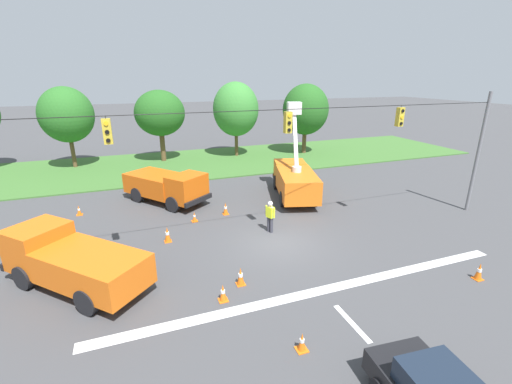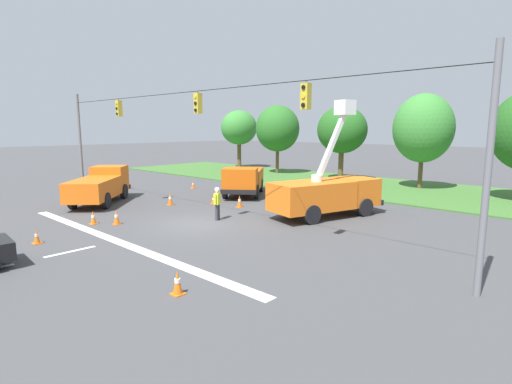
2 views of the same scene
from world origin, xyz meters
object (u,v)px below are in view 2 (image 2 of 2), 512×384
(traffic_cone_lane_edge_a, at_px, (93,218))
(tree_east, at_px, (423,128))
(utility_truck_support_far, at_px, (244,179))
(traffic_cone_far_left, at_px, (116,217))
(tree_far_west, at_px, (239,128))
(traffic_cone_near_bucket, at_px, (177,282))
(tree_west, at_px, (278,129))
(utility_truck_bucket_lift, at_px, (326,192))
(traffic_cone_lane_edge_b, at_px, (170,199))
(traffic_cone_centre_line, at_px, (193,185))
(road_worker, at_px, (217,202))
(tree_centre, at_px, (342,130))
(traffic_cone_foreground_left, at_px, (213,200))
(traffic_cone_foreground_right, at_px, (37,237))
(traffic_cone_far_right, at_px, (240,201))
(utility_truck_support_near, at_px, (100,185))

(traffic_cone_lane_edge_a, bearing_deg, tree_east, 71.56)
(utility_truck_support_far, xyz_separation_m, traffic_cone_far_left, (1.61, -10.83, -0.78))
(tree_far_west, distance_m, traffic_cone_near_bucket, 37.81)
(tree_west, relative_size, traffic_cone_near_bucket, 9.64)
(utility_truck_bucket_lift, height_order, utility_truck_support_far, utility_truck_bucket_lift)
(traffic_cone_lane_edge_b, bearing_deg, traffic_cone_centre_line, 130.20)
(tree_east, bearing_deg, traffic_cone_lane_edge_b, -117.51)
(road_worker, bearing_deg, tree_centre, 101.19)
(traffic_cone_lane_edge_b, bearing_deg, traffic_cone_lane_edge_a, -76.30)
(tree_centre, relative_size, utility_truck_bucket_lift, 0.99)
(tree_west, relative_size, traffic_cone_foreground_left, 12.08)
(tree_west, bearing_deg, traffic_cone_foreground_right, -71.08)
(tree_far_west, distance_m, tree_east, 22.87)
(tree_east, relative_size, traffic_cone_foreground_left, 12.59)
(traffic_cone_foreground_left, height_order, traffic_cone_far_right, traffic_cone_far_right)
(utility_truck_support_far, xyz_separation_m, traffic_cone_foreground_right, (2.30, -14.82, -0.86))
(traffic_cone_far_left, bearing_deg, traffic_cone_foreground_right, -80.22)
(utility_truck_support_far, xyz_separation_m, traffic_cone_far_right, (3.04, -3.44, -0.79))
(traffic_cone_lane_edge_a, bearing_deg, tree_centre, 89.28)
(tree_east, relative_size, traffic_cone_centre_line, 12.04)
(utility_truck_support_far, bearing_deg, traffic_cone_centre_line, -175.08)
(traffic_cone_far_left, bearing_deg, traffic_cone_far_right, 79.11)
(utility_truck_bucket_lift, height_order, road_worker, utility_truck_bucket_lift)
(traffic_cone_centre_line, bearing_deg, traffic_cone_lane_edge_a, -61.67)
(road_worker, xyz_separation_m, traffic_cone_far_right, (-1.59, 3.23, -0.62))
(utility_truck_support_near, relative_size, traffic_cone_far_left, 7.79)
(utility_truck_bucket_lift, xyz_separation_m, road_worker, (-3.75, -4.65, -0.36))
(tree_west, distance_m, traffic_cone_far_right, 18.99)
(tree_east, height_order, traffic_cone_lane_edge_a, tree_east)
(traffic_cone_foreground_right, distance_m, traffic_cone_centre_line, 16.27)
(road_worker, xyz_separation_m, traffic_cone_far_left, (-3.01, -4.16, -0.62))
(traffic_cone_far_right, bearing_deg, traffic_cone_foreground_left, -168.10)
(traffic_cone_foreground_left, relative_size, traffic_cone_lane_edge_a, 0.86)
(utility_truck_support_far, xyz_separation_m, traffic_cone_centre_line, (-5.33, -0.46, -0.87))
(utility_truck_bucket_lift, relative_size, utility_truck_support_near, 1.15)
(tree_far_west, bearing_deg, traffic_cone_far_left, -57.00)
(utility_truck_bucket_lift, xyz_separation_m, traffic_cone_foreground_right, (-6.07, -12.80, -1.06))
(utility_truck_support_near, distance_m, traffic_cone_foreground_left, 7.45)
(road_worker, height_order, traffic_cone_near_bucket, road_worker)
(tree_far_west, height_order, traffic_cone_foreground_left, tree_far_west)
(traffic_cone_lane_edge_b, height_order, traffic_cone_centre_line, traffic_cone_lane_edge_b)
(traffic_cone_lane_edge_b, relative_size, traffic_cone_far_left, 1.05)
(tree_centre, xyz_separation_m, traffic_cone_lane_edge_a, (-0.29, -23.42, -4.32))
(traffic_cone_far_right, bearing_deg, traffic_cone_lane_edge_b, -146.33)
(traffic_cone_centre_line, bearing_deg, traffic_cone_foreground_right, -62.00)
(utility_truck_bucket_lift, distance_m, traffic_cone_lane_edge_a, 12.33)
(traffic_cone_foreground_left, xyz_separation_m, traffic_cone_lane_edge_a, (-0.38, -7.74, 0.06))
(traffic_cone_centre_line, bearing_deg, tree_west, 97.23)
(traffic_cone_centre_line, bearing_deg, utility_truck_support_near, -85.12)
(utility_truck_support_far, height_order, traffic_cone_lane_edge_a, utility_truck_support_far)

